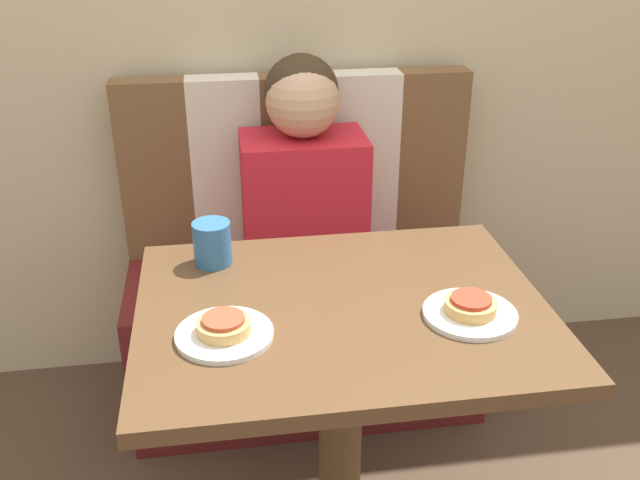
% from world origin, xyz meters
% --- Properties ---
extents(booth_seat, '(1.08, 0.48, 0.47)m').
position_xyz_m(booth_seat, '(0.00, 0.63, 0.23)').
color(booth_seat, '#5B1919').
rests_on(booth_seat, ground_plane).
extents(booth_backrest, '(1.08, 0.09, 0.56)m').
position_xyz_m(booth_backrest, '(0.00, 0.83, 0.74)').
color(booth_backrest, brown).
rests_on(booth_backrest, booth_seat).
extents(dining_table, '(0.86, 0.68, 0.73)m').
position_xyz_m(dining_table, '(0.00, 0.00, 0.62)').
color(dining_table, brown).
rests_on(dining_table, ground_plane).
extents(person, '(0.35, 0.24, 0.65)m').
position_xyz_m(person, '(0.00, 0.64, 0.79)').
color(person, red).
rests_on(person, booth_seat).
extents(plate_left, '(0.19, 0.19, 0.01)m').
position_xyz_m(plate_left, '(-0.25, -0.08, 0.73)').
color(plate_left, white).
rests_on(plate_left, dining_table).
extents(plate_right, '(0.19, 0.19, 0.01)m').
position_xyz_m(plate_right, '(0.25, -0.08, 0.73)').
color(plate_right, white).
rests_on(plate_right, dining_table).
extents(pizza_left, '(0.11, 0.11, 0.03)m').
position_xyz_m(pizza_left, '(-0.25, -0.08, 0.76)').
color(pizza_left, tan).
rests_on(pizza_left, plate_left).
extents(pizza_right, '(0.11, 0.11, 0.03)m').
position_xyz_m(pizza_right, '(0.25, -0.08, 0.76)').
color(pizza_right, tan).
rests_on(pizza_right, plate_right).
extents(drinking_cup, '(0.09, 0.09, 0.10)m').
position_xyz_m(drinking_cup, '(-0.27, 0.23, 0.78)').
color(drinking_cup, '#2D669E').
rests_on(drinking_cup, dining_table).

